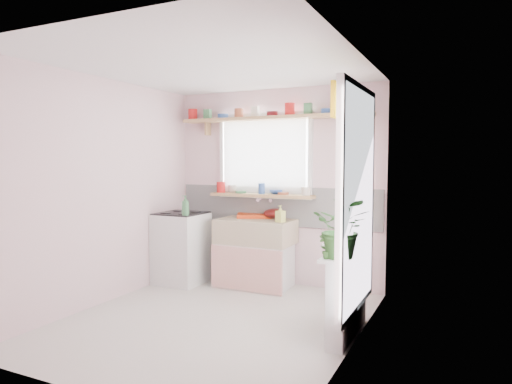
% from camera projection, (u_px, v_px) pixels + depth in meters
% --- Properties ---
extents(room, '(3.20, 3.20, 3.20)m').
position_uv_depth(room, '(306.00, 181.00, 4.93)').
color(room, beige).
rests_on(room, ground).
extents(sink_unit, '(0.95, 0.65, 1.11)m').
position_uv_depth(sink_unit, '(255.00, 253.00, 5.73)').
color(sink_unit, white).
rests_on(sink_unit, ground).
extents(cooker, '(0.58, 0.58, 0.93)m').
position_uv_depth(cooker, '(181.00, 247.00, 5.92)').
color(cooker, white).
rests_on(cooker, ground).
extents(radiator_ledge, '(0.22, 0.95, 0.78)m').
position_uv_depth(radiator_ledge, '(347.00, 292.00, 4.13)').
color(radiator_ledge, white).
rests_on(radiator_ledge, ground).
extents(windowsill, '(1.40, 0.22, 0.04)m').
position_uv_depth(windowsill, '(262.00, 195.00, 5.85)').
color(windowsill, tan).
rests_on(windowsill, room).
extents(pine_shelf, '(2.52, 0.24, 0.04)m').
position_uv_depth(pine_shelf, '(272.00, 118.00, 5.71)').
color(pine_shelf, tan).
rests_on(pine_shelf, room).
extents(shelf_crockery, '(2.47, 0.11, 0.12)m').
position_uv_depth(shelf_crockery, '(272.00, 112.00, 5.70)').
color(shelf_crockery, red).
rests_on(shelf_crockery, pine_shelf).
extents(sill_crockery, '(1.35, 0.11, 0.12)m').
position_uv_depth(sill_crockery, '(262.00, 189.00, 5.84)').
color(sill_crockery, red).
rests_on(sill_crockery, windowsill).
extents(dish_tray, '(0.55, 0.49, 0.04)m').
position_uv_depth(dish_tray, '(254.00, 216.00, 5.93)').
color(dish_tray, '#E74114').
rests_on(dish_tray, sink_unit).
extents(colander, '(0.30, 0.30, 0.13)m').
position_uv_depth(colander, '(274.00, 213.00, 5.81)').
color(colander, '#58100F').
rests_on(colander, sink_unit).
extents(jade_plant, '(0.49, 0.43, 0.51)m').
position_uv_depth(jade_plant, '(343.00, 228.00, 3.78)').
color(jade_plant, '#2A5923').
rests_on(jade_plant, radiator_ledge).
extents(fruit_bowl, '(0.28, 0.28, 0.07)m').
position_uv_depth(fruit_bowl, '(337.00, 248.00, 4.09)').
color(fruit_bowl, silver).
rests_on(fruit_bowl, radiator_ledge).
extents(herb_pot, '(0.12, 0.08, 0.22)m').
position_uv_depth(herb_pot, '(326.00, 246.00, 3.77)').
color(herb_pot, '#396D2B').
rests_on(herb_pot, radiator_ledge).
extents(soap_bottle_sink, '(0.11, 0.12, 0.20)m').
position_uv_depth(soap_bottle_sink, '(280.00, 214.00, 5.46)').
color(soap_bottle_sink, '#D5DB61').
rests_on(soap_bottle_sink, sink_unit).
extents(sill_cup, '(0.16, 0.16, 0.10)m').
position_uv_depth(sill_cup, '(233.00, 189.00, 6.09)').
color(sill_cup, beige).
rests_on(sill_cup, windowsill).
extents(sill_bowl, '(0.24, 0.24, 0.06)m').
position_uv_depth(sill_bowl, '(277.00, 192.00, 5.82)').
color(sill_bowl, '#3760B5').
rests_on(sill_bowl, windowsill).
extents(shelf_vase, '(0.21, 0.21, 0.16)m').
position_uv_depth(shelf_vase, '(350.00, 106.00, 5.34)').
color(shelf_vase, '#A14C31').
rests_on(shelf_vase, pine_shelf).
extents(cooker_bottle, '(0.12, 0.12, 0.25)m').
position_uv_depth(cooker_bottle, '(185.00, 205.00, 5.58)').
color(cooker_bottle, '#3C7848').
rests_on(cooker_bottle, cooker).
extents(fruit, '(0.20, 0.14, 0.10)m').
position_uv_depth(fruit, '(338.00, 241.00, 4.09)').
color(fruit, orange).
rests_on(fruit, fruit_bowl).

